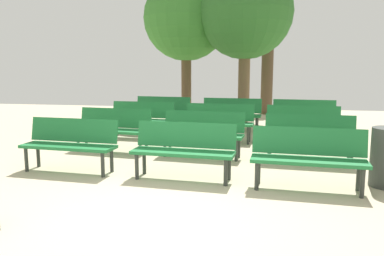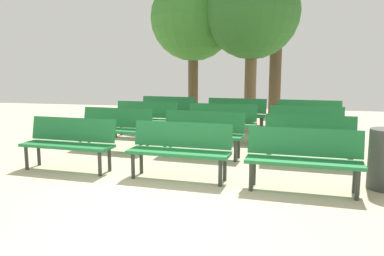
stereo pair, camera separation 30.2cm
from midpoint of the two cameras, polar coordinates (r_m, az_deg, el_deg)
name	(u,v)px [view 1 (the left image)]	position (r m, az deg, el deg)	size (l,w,h in m)	color
ground_plane	(145,215)	(4.79, -8.79, -12.54)	(24.00, 24.00, 0.00)	#BCAD8E
bench_r0_c0	(70,141)	(6.88, -18.57, -1.86)	(1.63, 0.59, 0.87)	#1E7238
bench_r0_c1	(184,147)	(6.08, -2.60, -2.79)	(1.63, 0.59, 0.87)	#1E7238
bench_r0_c2	(308,155)	(5.76, 15.21, -3.79)	(1.63, 0.58, 0.87)	#1E7238
bench_r1_c0	(113,127)	(8.29, -12.48, 0.19)	(1.64, 0.64, 0.87)	#1E7238
bench_r1_c1	(203,131)	(7.57, 0.43, -0.42)	(1.64, 0.62, 0.87)	#1E7238
bench_r1_c2	(309,136)	(7.33, 15.69, -1.08)	(1.63, 0.59, 0.87)	#1E7238
bench_r2_c0	(142,117)	(9.69, -8.25, 1.58)	(1.62, 0.56, 0.87)	#1E7238
bench_r2_c1	(219,120)	(9.10, 3.04, 1.17)	(1.62, 0.56, 0.87)	#1E7238
bench_r2_c2	(303,123)	(8.97, 14.99, 0.76)	(1.63, 0.59, 0.87)	#1E7238
bench_r3_c0	(162,110)	(11.22, -5.19, 2.65)	(1.63, 0.61, 0.87)	#1E7238
bench_r3_c1	(231,112)	(10.67, 4.99, 2.32)	(1.63, 0.58, 0.87)	#1E7238
bench_r3_c2	(304,114)	(10.53, 15.28, 1.95)	(1.63, 0.58, 0.87)	#1E7238
tree_0	(267,80)	(14.51, 10.32, 6.89)	(0.42, 0.42, 2.46)	#4C3A28
tree_1	(186,19)	(13.35, -1.53, 15.70)	(2.81, 2.81, 4.72)	brown
tree_2	(245,12)	(12.60, 7.11, 16.49)	(2.94, 2.94, 4.89)	brown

